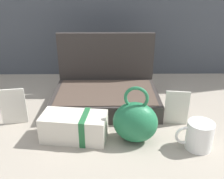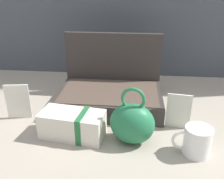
% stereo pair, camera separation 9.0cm
% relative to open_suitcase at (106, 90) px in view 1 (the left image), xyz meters
% --- Properties ---
extents(ground_plane, '(6.00, 6.00, 0.00)m').
position_rel_open_suitcase_xyz_m(ground_plane, '(0.05, -0.17, -0.07)').
color(ground_plane, '#9E9384').
extents(open_suitcase, '(0.45, 0.32, 0.30)m').
position_rel_open_suitcase_xyz_m(open_suitcase, '(0.00, 0.00, 0.00)').
color(open_suitcase, '#332D2B').
rests_on(open_suitcase, ground_plane).
extents(teal_pouch_handbag, '(0.17, 0.14, 0.21)m').
position_rel_open_suitcase_xyz_m(teal_pouch_handbag, '(0.10, -0.28, 0.01)').
color(teal_pouch_handbag, '#237247').
rests_on(teal_pouch_handbag, ground_plane).
extents(cream_toiletry_bag, '(0.24, 0.14, 0.10)m').
position_rel_open_suitcase_xyz_m(cream_toiletry_bag, '(-0.11, -0.27, -0.02)').
color(cream_toiletry_bag, silver).
rests_on(cream_toiletry_bag, ground_plane).
extents(coffee_mug, '(0.13, 0.09, 0.10)m').
position_rel_open_suitcase_xyz_m(coffee_mug, '(0.31, -0.33, -0.02)').
color(coffee_mug, white).
rests_on(coffee_mug, ground_plane).
extents(info_card_left, '(0.10, 0.02, 0.15)m').
position_rel_open_suitcase_xyz_m(info_card_left, '(-0.36, -0.17, 0.01)').
color(info_card_left, white).
rests_on(info_card_left, ground_plane).
extents(poster_card_right, '(0.09, 0.02, 0.14)m').
position_rel_open_suitcase_xyz_m(poster_card_right, '(0.28, -0.17, 0.00)').
color(poster_card_right, silver).
rests_on(poster_card_right, ground_plane).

